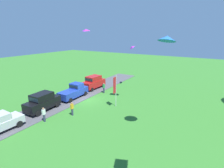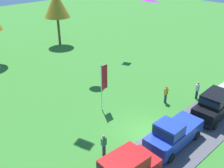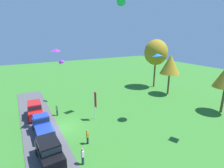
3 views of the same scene
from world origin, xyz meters
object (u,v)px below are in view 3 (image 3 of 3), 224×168
Objects in this scene: person_beside_suv at (88,137)px; tree_far_left at (156,52)px; person_watching_sky at (83,156)px; kite_delta_low_drifter at (157,55)px; kite_diamond_topmost at (61,62)px; person_on_lawn at (57,110)px; kite_box_high_left at (121,0)px; kite_diamond_over_trees at (56,50)px; car_suv_far_end at (49,150)px; tree_left_of_center at (170,64)px; flag_banner at (95,101)px; car_pickup_by_flagpole at (42,125)px; car_suv_mid_row at (35,109)px.

tree_far_left is (-13.32, 21.82, 7.11)m from person_beside_suv.
kite_delta_low_drifter reaches higher than person_watching_sky.
tree_far_left is 20.88m from kite_diamond_topmost.
person_on_lawn is at bearing -124.25° from kite_delta_low_drifter.
kite_box_high_left reaches higher than kite_diamond_over_trees.
kite_delta_low_drifter is at bearing 97.10° from car_suv_far_end.
flag_banner is at bearing -80.14° from tree_left_of_center.
kite_delta_low_drifter reaches higher than person_on_lawn.
kite_diamond_topmost is at bearing 156.31° from person_on_lawn.
car_suv_far_end is at bearing -2.15° from car_pickup_by_flagpole.
tree_far_left is at bearing 114.30° from flag_banner.
kite_diamond_over_trees reaches higher than car_suv_mid_row.
tree_left_of_center is 16.77m from kite_box_high_left.
flag_banner reaches higher than car_suv_far_end.
person_watching_sky is 0.39× the size of flag_banner.
person_watching_sky is 29.31m from tree_far_left.
tree_far_left is 18.24m from kite_box_high_left.
car_pickup_by_flagpole reaches higher than person_beside_suv.
person_beside_suv is 10.67m from kite_diamond_over_trees.
kite_box_high_left reaches higher than car_pickup_by_flagpole.
kite_delta_low_drifter is at bearing 107.20° from person_watching_sky.
car_pickup_by_flagpole is 12.45m from kite_diamond_topmost.
kite_diamond_topmost is at bearing -143.09° from kite_box_high_left.
person_on_lawn is 9.95m from kite_diamond_over_trees.
car_suv_far_end is at bearing -82.90° from kite_delta_low_drifter.
car_suv_mid_row is 27.16m from tree_far_left.
car_suv_mid_row is 25.58m from tree_left_of_center.
kite_box_high_left is (-5.47, 7.56, 15.35)m from person_beside_suv.
kite_diamond_over_trees is at bearing -109.52° from kite_delta_low_drifter.
kite_delta_low_drifter is at bearing 70.48° from kite_diamond_over_trees.
kite_diamond_topmost is 16.46m from kite_delta_low_drifter.
kite_delta_low_drifter is (-1.82, 14.64, 7.94)m from car_suv_far_end.
person_watching_sky is at bearing 11.91° from car_suv_mid_row.
car_pickup_by_flagpole is 2.95× the size of person_beside_suv.
car_suv_far_end is at bearing -16.21° from person_on_lawn.
person_on_lawn is 16.52m from kite_delta_low_drifter.
flag_banner is 10.49m from kite_delta_low_drifter.
person_on_lawn is 0.21× the size of tree_left_of_center.
person_watching_sky is 19.70m from kite_box_high_left.
car_suv_far_end reaches higher than car_pickup_by_flagpole.
tree_far_left is at bearing 124.57° from person_watching_sky.
tree_left_of_center is at bearing 99.86° from flag_banner.
tree_far_left is at bearing 100.74° from person_on_lawn.
kite_diamond_over_trees is at bearing -70.75° from tree_far_left.
tree_left_of_center is (2.03, 25.03, 4.86)m from car_suv_mid_row.
person_beside_suv is at bearing -69.02° from tree_left_of_center.
person_beside_suv is 6.13m from flag_banner.
kite_diamond_topmost is (-6.30, -19.77, 1.16)m from tree_left_of_center.
person_beside_suv is (4.69, 4.02, -0.23)m from car_pickup_by_flagpole.
car_pickup_by_flagpole is at bearing -32.06° from person_on_lawn.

